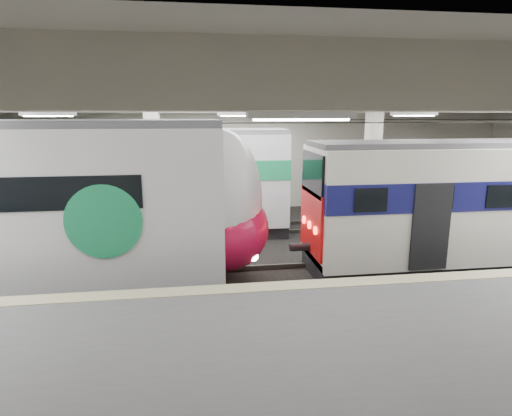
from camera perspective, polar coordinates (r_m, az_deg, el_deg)
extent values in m
cube|color=black|center=(13.32, -0.79, -9.62)|extent=(36.00, 24.00, 0.10)
cube|color=silver|center=(12.35, -0.87, 15.21)|extent=(36.00, 24.00, 0.20)
cube|color=beige|center=(22.40, -4.08, 6.83)|extent=(30.00, 0.10, 5.50)
cube|color=#5A5A5D|center=(7.42, 6.21, -24.22)|extent=(30.00, 7.00, 1.10)
cube|color=beige|center=(9.91, 1.62, -10.44)|extent=(30.00, 0.50, 0.02)
cube|color=beige|center=(15.47, -13.38, 3.94)|extent=(0.50, 0.50, 5.50)
cube|color=beige|center=(16.74, 15.11, 4.48)|extent=(0.50, 0.50, 5.50)
cube|color=beige|center=(12.34, -0.86, 13.81)|extent=(30.00, 18.00, 0.50)
cube|color=#59544C|center=(13.28, -0.79, -9.10)|extent=(30.00, 1.52, 0.16)
cube|color=#59544C|center=(18.47, -2.95, -2.83)|extent=(30.00, 1.52, 0.16)
cylinder|color=black|center=(12.34, -0.85, 11.26)|extent=(30.00, 0.03, 0.03)
cylinder|color=black|center=(17.81, -3.13, 11.65)|extent=(30.00, 0.03, 0.03)
cube|color=white|center=(10.36, 0.57, 12.23)|extent=(26.00, 8.40, 0.12)
ellipsoid|color=silver|center=(12.50, -4.71, 1.30)|extent=(2.42, 2.99, 4.01)
ellipsoid|color=#C4103B|center=(12.71, -4.10, -2.67)|extent=(2.56, 3.05, 2.46)
cylinder|color=#1A9157|center=(11.25, -19.66, -1.75)|extent=(1.89, 0.06, 1.89)
cube|color=silver|center=(15.79, 29.53, 0.93)|extent=(12.24, 2.68, 3.48)
cube|color=navy|center=(15.72, 29.70, 2.42)|extent=(12.28, 2.74, 0.85)
cube|color=red|center=(13.12, 7.39, -1.78)|extent=(0.08, 2.28, 1.92)
cube|color=black|center=(12.83, 7.57, 4.55)|extent=(0.08, 2.15, 1.25)
cube|color=#4C4C51|center=(15.58, 30.26, 7.50)|extent=(12.24, 2.09, 0.16)
cube|color=black|center=(16.23, 28.81, -5.63)|extent=(12.24, 1.88, 0.70)
cube|color=silver|center=(18.20, -17.69, 3.62)|extent=(13.64, 3.36, 3.67)
cube|color=#1A9157|center=(18.13, -17.80, 5.12)|extent=(13.69, 3.42, 0.77)
cube|color=#4C4C51|center=(18.02, -18.11, 9.70)|extent=(13.62, 2.88, 0.16)
cube|color=black|center=(18.60, -17.28, -2.59)|extent=(13.63, 3.07, 0.60)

